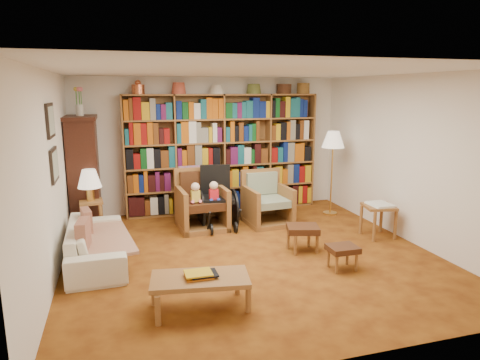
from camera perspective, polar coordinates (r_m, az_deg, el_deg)
name	(u,v)px	position (r m, az deg, el deg)	size (l,w,h in m)	color
floor	(250,255)	(6.09, 1.40, -9.92)	(5.00, 5.00, 0.00)	#925316
ceiling	(251,71)	(5.66, 1.53, 14.29)	(5.00, 5.00, 0.00)	silver
wall_back	(211,145)	(8.14, -3.93, 4.69)	(5.00, 5.00, 0.00)	white
wall_front	(347,220)	(3.51, 14.06, -5.17)	(5.00, 5.00, 0.00)	white
wall_left	(50,177)	(5.53, -24.02, 0.31)	(5.00, 5.00, 0.00)	white
wall_right	(409,159)	(6.92, 21.60, 2.63)	(5.00, 5.00, 0.00)	white
bookshelf	(223,150)	(8.03, -2.26, 4.04)	(3.60, 0.30, 2.42)	#975D2E
curio_cabinet	(84,171)	(7.52, -20.07, 1.12)	(0.50, 0.95, 2.40)	#3E1910
framed_pictures	(52,143)	(5.77, -23.74, 4.55)	(0.03, 0.52, 0.97)	black
sofa	(97,243)	(6.09, -18.57, -7.92)	(0.71, 1.81, 0.53)	beige
sofa_throw	(100,240)	(6.07, -18.12, -7.57)	(0.77, 1.43, 0.04)	beige
cushion_left	(87,223)	(6.37, -19.75, -5.36)	(0.11, 0.35, 0.35)	maroon
cushion_right	(84,239)	(5.71, -20.13, -7.38)	(0.13, 0.40, 0.40)	maroon
side_table_lamp	(92,211)	(7.10, -19.17, -3.96)	(0.37, 0.37, 0.58)	#975D2E
table_lamp	(89,180)	(6.99, -19.45, 0.04)	(0.36, 0.36, 0.49)	gold
armchair_leather	(201,203)	(7.23, -5.26, -3.08)	(0.82, 0.87, 1.00)	#975D2E
armchair_sage	(266,203)	(7.44, 3.46, -3.09)	(0.78, 0.81, 0.91)	#975D2E
wheelchair	(217,199)	(7.18, -3.03, -2.59)	(0.59, 0.83, 1.04)	black
floor_lamp	(333,143)	(7.93, 12.31, 4.86)	(0.41, 0.41, 1.54)	gold
side_table_papers	(379,211)	(7.02, 18.01, -3.92)	(0.53, 0.53, 0.54)	#975D2E
footstool_a	(303,231)	(6.19, 8.36, -6.68)	(0.53, 0.48, 0.37)	#452012
footstool_b	(343,250)	(5.69, 13.53, -9.09)	(0.37, 0.32, 0.31)	#452012
coffee_table	(200,281)	(4.59, -5.35, -13.23)	(1.08, 0.66, 0.41)	#975D2E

